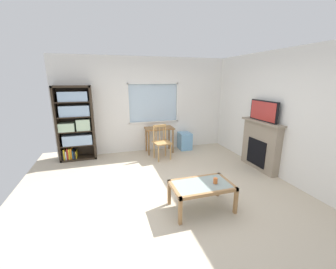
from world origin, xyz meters
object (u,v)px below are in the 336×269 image
coffee_table (202,188)px  bookshelf (75,123)px  sippy_cup (215,181)px  desk_under_window (159,132)px  plastic_drawer_unit (185,141)px  wooden_chair (162,142)px  fireplace (260,145)px  tv (264,111)px

coffee_table → bookshelf: bearing=125.6°
bookshelf → sippy_cup: 3.89m
bookshelf → sippy_cup: (2.37, -3.04, -0.50)m
desk_under_window → plastic_drawer_unit: bearing=3.6°
coffee_table → sippy_cup: bearing=-10.7°
desk_under_window → plastic_drawer_unit: (0.80, 0.05, -0.34)m
desk_under_window → wooden_chair: 0.54m
desk_under_window → plastic_drawer_unit: size_ratio=1.59×
fireplace → coffee_table: size_ratio=1.20×
coffee_table → sippy_cup: (0.22, -0.04, 0.11)m
fireplace → sippy_cup: size_ratio=13.06×
plastic_drawer_unit → fireplace: (1.16, -1.85, 0.32)m
sippy_cup → bookshelf: bearing=127.9°
fireplace → tv: 0.80m
coffee_table → sippy_cup: sippy_cup is taller
tv → coffee_table: (-1.99, -1.10, -1.00)m
plastic_drawer_unit → bookshelf: bearing=178.9°
bookshelf → wooden_chair: bearing=-16.3°
desk_under_window → fireplace: (1.97, -1.80, -0.02)m
bookshelf → desk_under_window: bearing=-2.8°
bookshelf → wooden_chair: size_ratio=2.13×
tv → coffee_table: tv is taller
desk_under_window → coffee_table: desk_under_window is taller
bookshelf → tv: bookshelf is taller
wooden_chair → sippy_cup: 2.44m
wooden_chair → plastic_drawer_unit: 1.06m
desk_under_window → tv: bearing=-42.7°
bookshelf → fireplace: bookshelf is taller
bookshelf → coffee_table: 3.74m
bookshelf → plastic_drawer_unit: bearing=-1.1°
coffee_table → sippy_cup: 0.25m
fireplace → tv: tv is taller
plastic_drawer_unit → fireplace: size_ratio=0.43×
wooden_chair → plastic_drawer_unit: size_ratio=1.78×
fireplace → sippy_cup: bearing=-147.6°
plastic_drawer_unit → sippy_cup: sippy_cup is taller
bookshelf → coffee_table: size_ratio=1.96×
desk_under_window → sippy_cup: (0.17, -2.94, -0.11)m
desk_under_window → coffee_table: size_ratio=0.82×
wooden_chair → tv: bearing=-32.5°
plastic_drawer_unit → coffee_table: (-0.85, -2.95, 0.12)m
plastic_drawer_unit → tv: 2.45m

